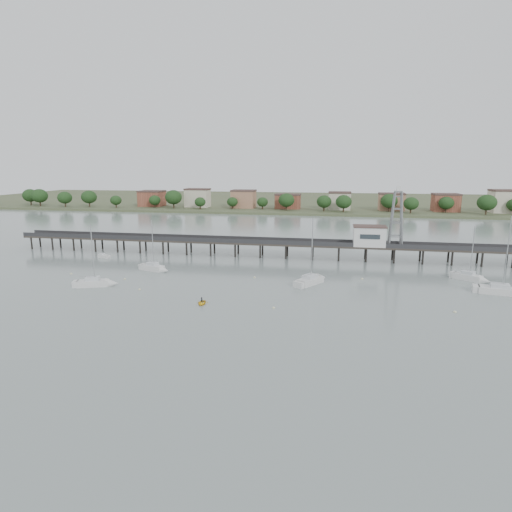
{
  "coord_description": "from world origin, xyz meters",
  "views": [
    {
      "loc": [
        16.13,
        -53.23,
        24.54
      ],
      "look_at": [
        -1.63,
        42.0,
        4.0
      ],
      "focal_mm": 30.0,
      "sensor_mm": 36.0,
      "label": 1
    }
  ],
  "objects_px": {
    "lattice_tower": "(397,219)",
    "sailboat_e": "(473,278)",
    "sailboat_a": "(99,283)",
    "sailboat_d": "(510,292)",
    "yellow_dinghy": "(202,304)",
    "sailboat_c": "(314,280)",
    "sailboat_b": "(156,268)",
    "pier": "(274,243)",
    "white_tender": "(104,256)"
  },
  "relations": [
    {
      "from": "sailboat_b",
      "to": "sailboat_a",
      "type": "distance_m",
      "value": 15.7
    },
    {
      "from": "sailboat_a",
      "to": "sailboat_d",
      "type": "distance_m",
      "value": 81.95
    },
    {
      "from": "sailboat_b",
      "to": "white_tender",
      "type": "xyz_separation_m",
      "value": [
        -20.16,
        11.43,
        -0.23
      ]
    },
    {
      "from": "sailboat_e",
      "to": "sailboat_a",
      "type": "distance_m",
      "value": 79.75
    },
    {
      "from": "lattice_tower",
      "to": "sailboat_c",
      "type": "bearing_deg",
      "value": -128.54
    },
    {
      "from": "pier",
      "to": "yellow_dinghy",
      "type": "height_order",
      "value": "pier"
    },
    {
      "from": "pier",
      "to": "lattice_tower",
      "type": "relative_size",
      "value": 9.68
    },
    {
      "from": "sailboat_c",
      "to": "white_tender",
      "type": "height_order",
      "value": "sailboat_c"
    },
    {
      "from": "sailboat_d",
      "to": "white_tender",
      "type": "height_order",
      "value": "sailboat_d"
    },
    {
      "from": "yellow_dinghy",
      "to": "white_tender",
      "type": "bearing_deg",
      "value": 133.21
    },
    {
      "from": "sailboat_a",
      "to": "white_tender",
      "type": "height_order",
      "value": "sailboat_a"
    },
    {
      "from": "lattice_tower",
      "to": "sailboat_e",
      "type": "distance_m",
      "value": 24.37
    },
    {
      "from": "sailboat_c",
      "to": "sailboat_d",
      "type": "distance_m",
      "value": 37.79
    },
    {
      "from": "lattice_tower",
      "to": "sailboat_e",
      "type": "relative_size",
      "value": 1.23
    },
    {
      "from": "sailboat_b",
      "to": "lattice_tower",
      "type": "bearing_deg",
      "value": 38.86
    },
    {
      "from": "white_tender",
      "to": "sailboat_c",
      "type": "bearing_deg",
      "value": 4.89
    },
    {
      "from": "sailboat_d",
      "to": "yellow_dinghy",
      "type": "xyz_separation_m",
      "value": [
        -56.99,
        -16.25,
        -0.63
      ]
    },
    {
      "from": "white_tender",
      "to": "pier",
      "type": "bearing_deg",
      "value": 31.04
    },
    {
      "from": "white_tender",
      "to": "yellow_dinghy",
      "type": "distance_m",
      "value": 50.64
    },
    {
      "from": "sailboat_b",
      "to": "white_tender",
      "type": "relative_size",
      "value": 3.4
    },
    {
      "from": "sailboat_a",
      "to": "sailboat_c",
      "type": "bearing_deg",
      "value": -5.23
    },
    {
      "from": "sailboat_d",
      "to": "sailboat_e",
      "type": "bearing_deg",
      "value": 124.04
    },
    {
      "from": "pier",
      "to": "sailboat_c",
      "type": "xyz_separation_m",
      "value": [
        12.17,
        -24.26,
        -3.16
      ]
    },
    {
      "from": "sailboat_c",
      "to": "sailboat_a",
      "type": "height_order",
      "value": "sailboat_c"
    },
    {
      "from": "sailboat_c",
      "to": "pier",
      "type": "bearing_deg",
      "value": 59.64
    },
    {
      "from": "lattice_tower",
      "to": "yellow_dinghy",
      "type": "relative_size",
      "value": 5.5
    },
    {
      "from": "sailboat_b",
      "to": "sailboat_a",
      "type": "xyz_separation_m",
      "value": [
        -6.35,
        -14.36,
        -0.0
      ]
    },
    {
      "from": "pier",
      "to": "sailboat_a",
      "type": "bearing_deg",
      "value": -132.0
    },
    {
      "from": "sailboat_a",
      "to": "yellow_dinghy",
      "type": "relative_size",
      "value": 4.79
    },
    {
      "from": "sailboat_b",
      "to": "sailboat_e",
      "type": "relative_size",
      "value": 1.0
    },
    {
      "from": "lattice_tower",
      "to": "white_tender",
      "type": "height_order",
      "value": "lattice_tower"
    },
    {
      "from": "sailboat_e",
      "to": "sailboat_b",
      "type": "bearing_deg",
      "value": -139.73
    },
    {
      "from": "sailboat_a",
      "to": "sailboat_d",
      "type": "height_order",
      "value": "sailboat_d"
    },
    {
      "from": "sailboat_b",
      "to": "yellow_dinghy",
      "type": "relative_size",
      "value": 4.5
    },
    {
      "from": "sailboat_b",
      "to": "sailboat_e",
      "type": "xyz_separation_m",
      "value": [
        71.22,
        4.15,
        0.0
      ]
    },
    {
      "from": "pier",
      "to": "sailboat_c",
      "type": "relative_size",
      "value": 10.13
    },
    {
      "from": "sailboat_c",
      "to": "yellow_dinghy",
      "type": "xyz_separation_m",
      "value": [
        -19.24,
        -18.14,
        -0.63
      ]
    },
    {
      "from": "sailboat_b",
      "to": "yellow_dinghy",
      "type": "distance_m",
      "value": 28.29
    },
    {
      "from": "lattice_tower",
      "to": "sailboat_c",
      "type": "xyz_separation_m",
      "value": [
        -19.33,
        -24.26,
        -10.47
      ]
    },
    {
      "from": "sailboat_c",
      "to": "sailboat_e",
      "type": "bearing_deg",
      "value": -44.15
    },
    {
      "from": "sailboat_c",
      "to": "yellow_dinghy",
      "type": "distance_m",
      "value": 26.46
    },
    {
      "from": "sailboat_a",
      "to": "sailboat_d",
      "type": "xyz_separation_m",
      "value": [
        81.46,
        8.89,
        -0.01
      ]
    },
    {
      "from": "yellow_dinghy",
      "to": "pier",
      "type": "bearing_deg",
      "value": 74.63
    },
    {
      "from": "sailboat_d",
      "to": "pier",
      "type": "bearing_deg",
      "value": 164.36
    },
    {
      "from": "lattice_tower",
      "to": "sailboat_a",
      "type": "distance_m",
      "value": 72.89
    },
    {
      "from": "sailboat_e",
      "to": "lattice_tower",
      "type": "bearing_deg",
      "value": 168.23
    },
    {
      "from": "sailboat_b",
      "to": "white_tender",
      "type": "distance_m",
      "value": 23.18
    },
    {
      "from": "lattice_tower",
      "to": "sailboat_b",
      "type": "xyz_separation_m",
      "value": [
        -56.7,
        -20.69,
        -10.46
      ]
    },
    {
      "from": "sailboat_c",
      "to": "sailboat_b",
      "type": "xyz_separation_m",
      "value": [
        -37.37,
        3.57,
        0.01
      ]
    },
    {
      "from": "sailboat_d",
      "to": "sailboat_b",
      "type": "bearing_deg",
      "value": -172.15
    }
  ]
}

